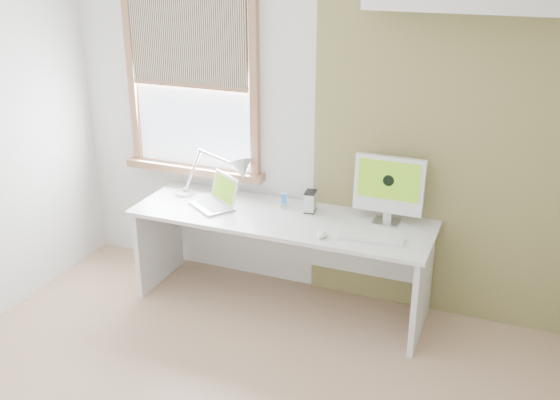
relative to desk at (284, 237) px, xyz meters
The scene contains 11 objects.
room 1.64m from the desk, 85.05° to the right, with size 4.04×3.54×2.64m.
accent_wall 1.39m from the desk, 14.81° to the left, with size 2.00×0.02×2.60m, color olive.
window 1.36m from the desk, 162.78° to the left, with size 1.20×0.14×1.42m.
desk is the anchor object (origin of this frame).
desk_lamp 0.66m from the desk, 161.75° to the left, with size 0.68×0.35×0.37m.
laptop 0.58m from the desk, behind, with size 0.42×0.40×0.23m.
phone_dock 0.25m from the desk, 111.55° to the left, with size 0.07×0.07×0.12m.
external_drive 0.34m from the desk, 32.03° to the left, with size 0.09×0.13×0.16m.
imac 0.88m from the desk, ahead, with size 0.49×0.16×0.48m.
keyboard 0.76m from the desk, 16.17° to the right, with size 0.45×0.17×0.02m.
mouse 0.52m from the desk, 36.32° to the right, with size 0.06×0.11×0.03m, color white.
Camera 1 is at (1.46, -2.60, 2.60)m, focal length 41.49 mm.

